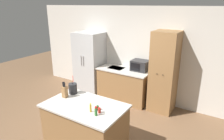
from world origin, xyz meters
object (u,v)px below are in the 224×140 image
(pantry_cabinet, at_px, (164,72))
(spice_bottle_green_herb, at_px, (91,108))
(refrigerator, at_px, (90,63))
(microwave, at_px, (140,65))
(knife_block, at_px, (65,91))
(spice_bottle_short_red, at_px, (96,111))
(fire_extinguisher, at_px, (75,81))
(kettle, at_px, (73,89))
(spice_bottle_amber_oil, at_px, (99,110))
(spice_bottle_tall_dark, at_px, (98,108))

(pantry_cabinet, xyz_separation_m, spice_bottle_green_herb, (-0.52, -2.31, -0.05))
(refrigerator, bearing_deg, microwave, 4.77)
(refrigerator, distance_m, spice_bottle_green_herb, 2.90)
(refrigerator, relative_size, spice_bottle_green_herb, 11.12)
(knife_block, distance_m, spice_bottle_short_red, 0.95)
(spice_bottle_short_red, distance_m, fire_extinguisher, 3.47)
(microwave, distance_m, fire_extinguisher, 2.38)
(microwave, xyz_separation_m, kettle, (-0.59, -2.01, -0.06))
(knife_block, bearing_deg, fire_extinguisher, 128.75)
(kettle, height_order, fire_extinguisher, kettle)
(spice_bottle_amber_oil, relative_size, fire_extinguisher, 0.20)
(pantry_cabinet, bearing_deg, microwave, 171.71)
(spice_bottle_amber_oil, xyz_separation_m, kettle, (-0.91, 0.35, 0.06))
(spice_bottle_short_red, height_order, spice_bottle_green_herb, spice_bottle_green_herb)
(spice_bottle_amber_oil, distance_m, kettle, 0.97)
(spice_bottle_green_herb, bearing_deg, microwave, 94.17)
(microwave, distance_m, spice_bottle_short_red, 2.48)
(spice_bottle_green_herb, bearing_deg, fire_extinguisher, 137.41)
(kettle, bearing_deg, microwave, 73.78)
(spice_bottle_short_red, height_order, spice_bottle_amber_oil, spice_bottle_short_red)
(microwave, relative_size, spice_bottle_amber_oil, 4.59)
(refrigerator, relative_size, kettle, 7.83)
(microwave, distance_m, spice_bottle_amber_oil, 2.38)
(pantry_cabinet, xyz_separation_m, fire_extinguisher, (-2.91, -0.11, -0.81))
(knife_block, height_order, spice_bottle_green_herb, knife_block)
(kettle, relative_size, fire_extinguisher, 0.50)
(kettle, bearing_deg, spice_bottle_amber_oil, -20.97)
(microwave, bearing_deg, refrigerator, -175.23)
(refrigerator, bearing_deg, pantry_cabinet, 0.81)
(pantry_cabinet, distance_m, spice_bottle_amber_oil, 2.29)
(spice_bottle_green_herb, xyz_separation_m, fire_extinguisher, (-2.39, 2.20, -0.76))
(pantry_cabinet, xyz_separation_m, spice_bottle_amber_oil, (-0.38, -2.26, -0.08))
(spice_bottle_short_red, xyz_separation_m, fire_extinguisher, (-2.53, 2.24, -0.76))
(spice_bottle_green_herb, relative_size, fire_extinguisher, 0.35)
(spice_bottle_amber_oil, bearing_deg, spice_bottle_short_red, -91.05)
(microwave, height_order, fire_extinguisher, microwave)
(microwave, xyz_separation_m, spice_bottle_short_red, (0.32, -2.46, -0.09))
(spice_bottle_short_red, bearing_deg, pantry_cabinet, 80.90)
(spice_bottle_tall_dark, distance_m, fire_extinguisher, 3.30)
(kettle, bearing_deg, spice_bottle_green_herb, -27.74)
(spice_bottle_green_herb, bearing_deg, kettle, 152.26)
(knife_block, xyz_separation_m, fire_extinguisher, (-1.62, 2.01, -0.81))
(kettle, bearing_deg, refrigerator, 118.69)
(refrigerator, bearing_deg, fire_extinguisher, -172.39)
(spice_bottle_short_red, distance_m, spice_bottle_amber_oil, 0.10)
(pantry_cabinet, bearing_deg, spice_bottle_green_herb, -102.74)
(spice_bottle_short_red, relative_size, fire_extinguisher, 0.35)
(spice_bottle_green_herb, bearing_deg, spice_bottle_short_red, -17.40)
(refrigerator, distance_m, microwave, 1.62)
(spice_bottle_tall_dark, bearing_deg, microwave, 95.93)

